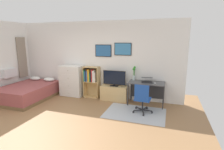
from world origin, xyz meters
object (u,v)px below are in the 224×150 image
at_px(tv_stand, 114,93).
at_px(bamboo_vase, 134,73).
at_px(laptop, 147,80).
at_px(desk, 147,86).
at_px(bookshelf, 91,79).
at_px(computer_mouse, 155,83).
at_px(office_chair, 142,98).
at_px(bed, 29,92).
at_px(television, 114,79).
at_px(dresser, 72,81).

bearing_deg(tv_stand, bamboo_vase, 8.83).
bearing_deg(laptop, desk, 92.04).
distance_m(bookshelf, laptop, 2.00).
bearing_deg(computer_mouse, office_chair, -113.75).
xyz_separation_m(bed, computer_mouse, (4.29, 0.64, 0.50)).
bearing_deg(tv_stand, television, -90.00).
xyz_separation_m(bed, tv_stand, (2.93, 0.81, -0.00)).
xyz_separation_m(dresser, tv_stand, (1.66, 0.02, -0.31)).
bearing_deg(laptop, tv_stand, 170.15).
relative_size(television, laptop, 1.83).
distance_m(bed, desk, 4.12).
bearing_deg(computer_mouse, dresser, 177.12).
bearing_deg(computer_mouse, bamboo_vase, 159.44).
bearing_deg(bed, dresser, 31.11).
relative_size(desk, laptop, 2.69).
distance_m(desk, office_chair, 0.82).
bearing_deg(laptop, dresser, 171.30).
bearing_deg(office_chair, bookshelf, 159.56).
relative_size(bookshelf, computer_mouse, 10.77).
xyz_separation_m(tv_stand, bamboo_vase, (0.65, 0.10, 0.74)).
height_order(bookshelf, computer_mouse, bookshelf).
height_order(bed, laptop, laptop).
xyz_separation_m(television, desk, (1.10, 0.01, -0.17)).
height_order(dresser, laptop, dresser).
bearing_deg(office_chair, desk, 91.80).
bearing_deg(desk, dresser, -179.85).
xyz_separation_m(television, bamboo_vase, (0.65, 0.12, 0.22)).
height_order(television, office_chair, television).
distance_m(tv_stand, television, 0.52).
distance_m(bookshelf, television, 0.90).
xyz_separation_m(desk, bamboo_vase, (-0.45, 0.11, 0.39)).
bearing_deg(bamboo_vase, bed, -165.76).
height_order(television, desk, television).
bearing_deg(tv_stand, office_chair, -36.94).
xyz_separation_m(desk, laptop, (0.00, -0.02, 0.20)).
relative_size(bed, television, 2.61).
height_order(bed, dresser, dresser).
xyz_separation_m(bed, dresser, (1.27, 0.79, 0.31)).
distance_m(bookshelf, bamboo_vase, 1.57).
bearing_deg(bamboo_vase, computer_mouse, -20.56).
bearing_deg(laptop, computer_mouse, -36.47).
bearing_deg(bed, office_chair, -0.89).
relative_size(bed, tv_stand, 2.20).
bearing_deg(desk, bed, -168.76).
bearing_deg(desk, computer_mouse, -30.70).
distance_m(dresser, computer_mouse, 3.03).
xyz_separation_m(dresser, bamboo_vase, (2.31, 0.12, 0.42)).
xyz_separation_m(dresser, television, (1.66, -0.01, 0.20)).
relative_size(office_chair, computer_mouse, 8.27).
height_order(bookshelf, laptop, bookshelf).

